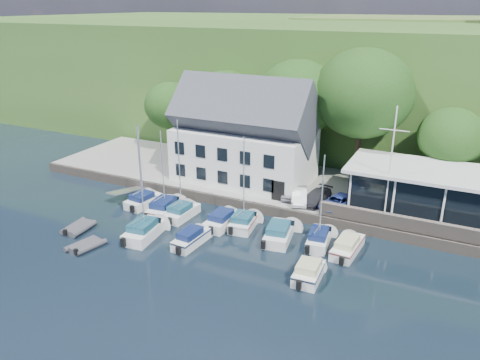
{
  "coord_description": "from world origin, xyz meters",
  "views": [
    {
      "loc": [
        13.46,
        -26.21,
        18.86
      ],
      "look_at": [
        -3.84,
        9.0,
        3.91
      ],
      "focal_mm": 35.0,
      "sensor_mm": 36.0,
      "label": 1
    }
  ],
  "objects": [
    {
      "name": "car_white",
      "position": [
        0.44,
        13.13,
        1.66
      ],
      "size": [
        2.59,
        4.22,
        1.31
      ],
      "primitive_type": "imported",
      "rotation": [
        0.0,
        0.0,
        0.33
      ],
      "color": "silver",
      "rests_on": "quay"
    },
    {
      "name": "boat_r2_2",
      "position": [
        -5.34,
        3.0,
        0.71
      ],
      "size": [
        1.99,
        5.93,
        1.42
      ],
      "primitive_type": null,
      "rotation": [
        0.0,
        0.0,
        -0.06
      ],
      "color": "silver",
      "rests_on": "ground"
    },
    {
      "name": "boat_r1_3",
      "position": [
        -4.67,
        7.17,
        0.73
      ],
      "size": [
        2.08,
        6.01,
        1.45
      ],
      "primitive_type": null,
      "rotation": [
        0.0,
        0.0,
        -0.03
      ],
      "color": "silver",
      "rests_on": "ground"
    },
    {
      "name": "quay_face",
      "position": [
        0.0,
        11.0,
        0.5
      ],
      "size": [
        60.0,
        0.3,
        1.0
      ],
      "primitive_type": "cube",
      "color": "#5E544B",
      "rests_on": "ground"
    },
    {
      "name": "flagpole",
      "position": [
        8.42,
        12.84,
        6.02
      ],
      "size": [
        2.41,
        0.2,
        10.05
      ],
      "primitive_type": null,
      "color": "silver",
      "rests_on": "quay"
    },
    {
      "name": "hillside",
      "position": [
        0.0,
        62.0,
        8.0
      ],
      "size": [
        160.0,
        75.0,
        16.0
      ],
      "primitive_type": "cube",
      "color": "#2C541F",
      "rests_on": "ground"
    },
    {
      "name": "boat_r1_6",
      "position": [
        4.15,
        7.66,
        4.25
      ],
      "size": [
        2.51,
        6.02,
        8.49
      ],
      "primitive_type": null,
      "rotation": [
        0.0,
        0.0,
        0.13
      ],
      "color": "silver",
      "rests_on": "ground"
    },
    {
      "name": "tree_0",
      "position": [
        -19.51,
        21.41,
        5.41
      ],
      "size": [
        6.45,
        6.45,
        8.81
      ],
      "primitive_type": null,
      "color": "black",
      "rests_on": "quay"
    },
    {
      "name": "boat_r1_5",
      "position": [
        0.85,
        7.04,
        0.74
      ],
      "size": [
        3.21,
        6.78,
        1.48
      ],
      "primitive_type": null,
      "rotation": [
        0.0,
        0.0,
        0.17
      ],
      "color": "silver",
      "rests_on": "ground"
    },
    {
      "name": "club_pavilion",
      "position": [
        11.0,
        16.0,
        3.05
      ],
      "size": [
        13.2,
        7.2,
        4.1
      ],
      "primitive_type": null,
      "color": "black",
      "rests_on": "quay"
    },
    {
      "name": "boat_r1_7",
      "position": [
        6.61,
        7.32,
        0.68
      ],
      "size": [
        2.21,
        6.33,
        1.37
      ],
      "primitive_type": null,
      "rotation": [
        0.0,
        0.0,
        -0.06
      ],
      "color": "silver",
      "rests_on": "ground"
    },
    {
      "name": "ground",
      "position": [
        0.0,
        0.0,
        0.0
      ],
      "size": [
        180.0,
        180.0,
        0.0
      ],
      "primitive_type": "plane",
      "color": "black",
      "rests_on": "ground"
    },
    {
      "name": "tree_1",
      "position": [
        -12.49,
        22.6,
        6.23
      ],
      "size": [
        7.65,
        7.65,
        10.46
      ],
      "primitive_type": null,
      "color": "black",
      "rests_on": "quay"
    },
    {
      "name": "seawall",
      "position": [
        12.0,
        11.4,
        1.6
      ],
      "size": [
        18.0,
        0.5,
        1.2
      ],
      "primitive_type": "cube",
      "color": "#5E544B",
      "rests_on": "quay"
    },
    {
      "name": "boat_r2_1",
      "position": [
        -9.62,
        2.33,
        4.8
      ],
      "size": [
        2.97,
        6.79,
        9.6
      ],
      "primitive_type": null,
      "rotation": [
        0.0,
        0.0,
        0.12
      ],
      "color": "silver",
      "rests_on": "ground"
    },
    {
      "name": "car_dgrey",
      "position": [
        1.95,
        13.61,
        1.61
      ],
      "size": [
        2.41,
        4.41,
        1.21
      ],
      "primitive_type": "imported",
      "rotation": [
        0.0,
        0.0,
        -0.18
      ],
      "color": "#2E2E33",
      "rests_on": "quay"
    },
    {
      "name": "tree_3",
      "position": [
        3.84,
        21.58,
        7.89
      ],
      "size": [
        10.09,
        10.09,
        13.79
      ],
      "primitive_type": null,
      "color": "black",
      "rests_on": "quay"
    },
    {
      "name": "quay",
      "position": [
        0.0,
        17.5,
        0.5
      ],
      "size": [
        60.0,
        13.0,
        1.0
      ],
      "primitive_type": "cube",
      "color": "gray",
      "rests_on": "ground"
    },
    {
      "name": "boat_r2_4",
      "position": [
        5.04,
        2.23,
        0.72
      ],
      "size": [
        2.19,
        4.95,
        1.44
      ],
      "primitive_type": null,
      "rotation": [
        0.0,
        0.0,
        0.05
      ],
      "color": "silver",
      "rests_on": "ground"
    },
    {
      "name": "boat_r1_0",
      "position": [
        -13.8,
        7.64,
        4.2
      ],
      "size": [
        2.65,
        5.67,
        8.41
      ],
      "primitive_type": null,
      "rotation": [
        0.0,
        0.0,
        -0.12
      ],
      "color": "silver",
      "rests_on": "ground"
    },
    {
      "name": "gangway",
      "position": [
        -16.5,
        9.0,
        0.0
      ],
      "size": [
        1.2,
        6.0,
        1.4
      ],
      "primitive_type": null,
      "color": "silver",
      "rests_on": "ground"
    },
    {
      "name": "field_patch",
      "position": [
        8.0,
        70.0,
        16.15
      ],
      "size": [
        50.0,
        30.0,
        0.3
      ],
      "primitive_type": "cube",
      "color": "#5C6A35",
      "rests_on": "hillside"
    },
    {
      "name": "boat_r1_1",
      "position": [
        -10.9,
        7.15,
        4.55
      ],
      "size": [
        2.89,
        6.94,
        9.1
      ],
      "primitive_type": null,
      "rotation": [
        0.0,
        0.0,
        0.12
      ],
      "color": "silver",
      "rests_on": "ground"
    },
    {
      "name": "boat_r1_2",
      "position": [
        -8.94,
        7.0,
        4.24
      ],
      "size": [
        2.2,
        5.65,
        8.48
      ],
      "primitive_type": null,
      "rotation": [
        0.0,
        0.0,
        -0.04
      ],
      "color": "silver",
      "rests_on": "ground"
    },
    {
      "name": "car_silver",
      "position": [
        -0.9,
        13.72,
        1.59
      ],
      "size": [
        2.46,
        3.75,
        1.19
      ],
      "primitive_type": "imported",
      "rotation": [
        0.0,
        0.0,
        0.33
      ],
      "color": "#B6B5BA",
      "rests_on": "quay"
    },
    {
      "name": "harbor_building",
      "position": [
        -7.0,
        16.5,
        5.35
      ],
      "size": [
        14.4,
        8.2,
        8.7
      ],
      "primitive_type": null,
      "color": "silver",
      "rests_on": "quay"
    },
    {
      "name": "boat_r1_4",
      "position": [
        -2.8,
        7.63,
        4.32
      ],
      "size": [
        2.79,
        5.48,
        8.64
      ],
      "primitive_type": null,
      "rotation": [
        0.0,
        0.0,
        0.14
      ],
      "color": "silver",
      "rests_on": "ground"
    },
    {
      "name": "tree_4",
      "position": [
        12.55,
        21.58,
        5.31
      ],
      "size": [
        6.3,
        6.3,
        8.61
      ],
      "primitive_type": null,
      "color": "black",
      "rests_on": "quay"
    },
    {
      "name": "dinghy_1",
      "position": [
        -12.76,
        -1.48,
        0.35
      ],
      "size": [
        2.4,
        3.28,
        0.69
      ],
      "primitive_type": null,
      "rotation": [
        0.0,
        0.0,
        -0.23
      ],
      "color": "#39393E",
      "rests_on": "ground"
    },
    {
      "name": "dinghy_0",
      "position": [
        -15.62,
        0.7,
        0.36
      ],
      "size": [
        2.09,
        3.24,
        0.73
      ],
      "primitive_type": null,
      "rotation": [
        0.0,
        0.0,
        0.07
      ],
      "color": "#39393E",
      "rests_on": "ground"
    },
    {
      "name": "tree_2",
      "position": [
        -3.02,
        21.28,
        7.18
      ],
      "size": [
        9.04,
        9.04,
        12.35
      ],
      "primitive_type": null,
      "color": "black",
      "rests_on": "quay"
    },
    {
      "name": "car_blue",
      "position": [
        4.07,
        13.2,
        1.64
      ],
      "size": [
        2.54,
        3.99,
        1.27
      ],
      "primitive_type": "imported",
      "rotation": [
        0.0,
        0.0,
        -0.31
      ],
      "color": "#314596",
      "rests_on": "quay"
    }
  ]
}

